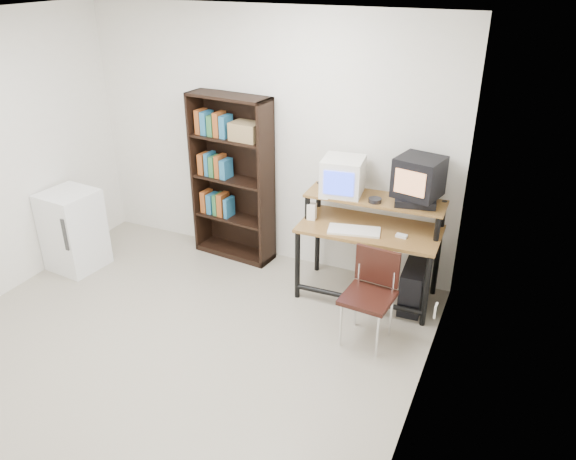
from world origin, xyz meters
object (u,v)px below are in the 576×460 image
at_px(crt_monitor, 343,177).
at_px(crt_tv, 419,177).
at_px(school_chair, 371,287).
at_px(mini_fridge, 73,230).
at_px(bookshelf, 233,176).
at_px(pc_tower, 413,287).
at_px(computer_desk, 370,230).

xyz_separation_m(crt_monitor, crt_tv, (0.69, 0.06, 0.08)).
bearing_deg(crt_monitor, school_chair, -61.44).
height_order(crt_monitor, mini_fridge, crt_monitor).
distance_m(bookshelf, mini_fridge, 1.75).
distance_m(crt_monitor, crt_tv, 0.70).
bearing_deg(pc_tower, crt_tv, 113.28).
height_order(school_chair, bookshelf, bookshelf).
relative_size(pc_tower, mini_fridge, 0.53).
bearing_deg(pc_tower, crt_monitor, 167.83).
xyz_separation_m(crt_tv, school_chair, (-0.15, -0.80, -0.73)).
height_order(computer_desk, school_chair, computer_desk).
bearing_deg(mini_fridge, crt_tv, 20.44).
relative_size(computer_desk, crt_monitor, 3.12).
bearing_deg(school_chair, pc_tower, 73.49).
xyz_separation_m(computer_desk, bookshelf, (-1.58, 0.23, 0.21)).
bearing_deg(crt_monitor, bookshelf, 166.28).
bearing_deg(bookshelf, school_chair, -20.32).
xyz_separation_m(crt_monitor, school_chair, (0.54, -0.74, -0.65)).
distance_m(crt_monitor, school_chair, 1.12).
distance_m(pc_tower, school_chair, 0.72).
bearing_deg(crt_tv, computer_desk, -145.57).
relative_size(crt_monitor, bookshelf, 0.24).
relative_size(computer_desk, school_chair, 1.62).
bearing_deg(computer_desk, crt_monitor, 162.21).
bearing_deg(school_chair, computer_desk, 113.17).
bearing_deg(mini_fridge, bookshelf, 40.15).
xyz_separation_m(bookshelf, mini_fridge, (-1.39, -0.95, -0.48)).
xyz_separation_m(computer_desk, crt_tv, (0.37, 0.15, 0.53)).
distance_m(school_chair, bookshelf, 2.04).
relative_size(crt_monitor, pc_tower, 0.93).
bearing_deg(computer_desk, school_chair, -73.38).
relative_size(crt_tv, pc_tower, 0.99).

